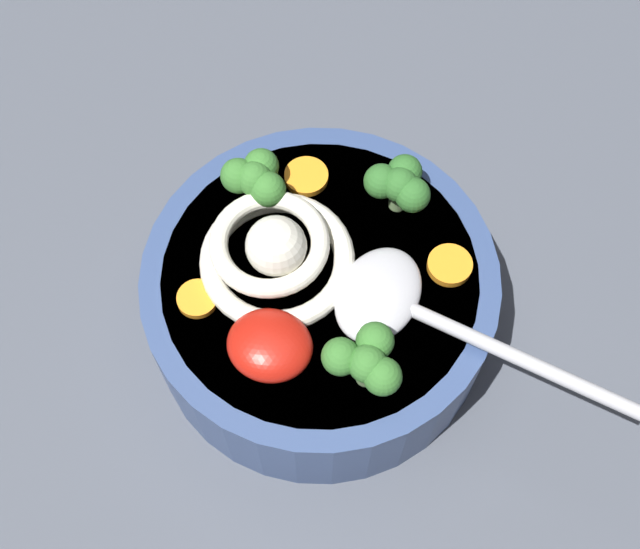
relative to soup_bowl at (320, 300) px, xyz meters
The scene contains 11 objects.
table_slab 7.33cm from the soup_bowl, 127.40° to the left, with size 133.14×133.14×4.39cm, color #474C56.
soup_bowl is the anchor object (origin of this frame).
noodle_pile 5.18cm from the soup_bowl, ahead, with size 9.52×9.33×3.83cm.
soup_spoon 6.41cm from the soup_bowl, behind, with size 17.51×6.58×1.60cm.
chili_sauce_dollop 6.87cm from the soup_bowl, 79.28° to the left, with size 4.56×4.11×2.05cm, color #B2190F.
broccoli_floret_rear 8.27cm from the soup_bowl, 130.68° to the left, with size 3.92×3.37×3.10cm.
broccoli_floret_beside_chili 8.19cm from the soup_bowl, 35.92° to the right, with size 3.98×3.42×3.14cm.
broccoli_floret_center 8.35cm from the soup_bowl, 114.45° to the right, with size 3.94×3.39×3.12cm.
carrot_slice_far 7.33cm from the soup_bowl, 64.15° to the right, with size 2.60×2.60×0.43cm, color orange.
carrot_slice_front 8.06cm from the soup_bowl, 157.79° to the right, with size 2.52×2.52×0.50cm, color orange.
carrot_slice_left 7.79cm from the soup_bowl, 32.82° to the left, with size 2.26×2.26×0.42cm, color orange.
Camera 1 is at (-3.92, 16.27, 52.60)cm, focal length 46.83 mm.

